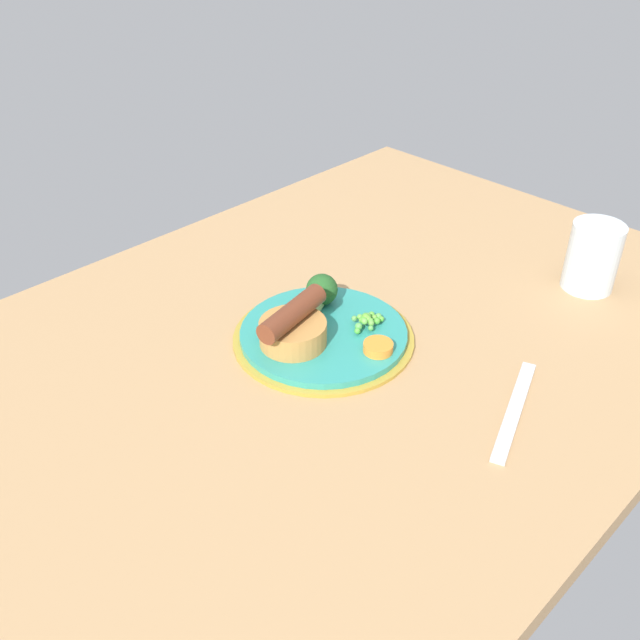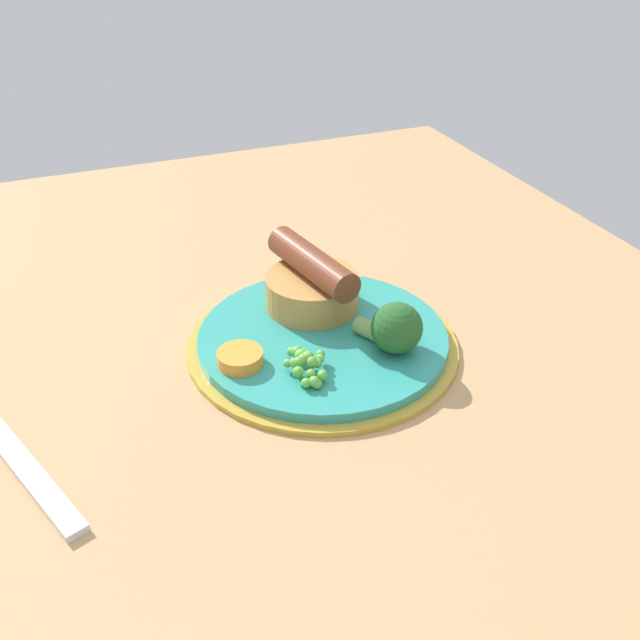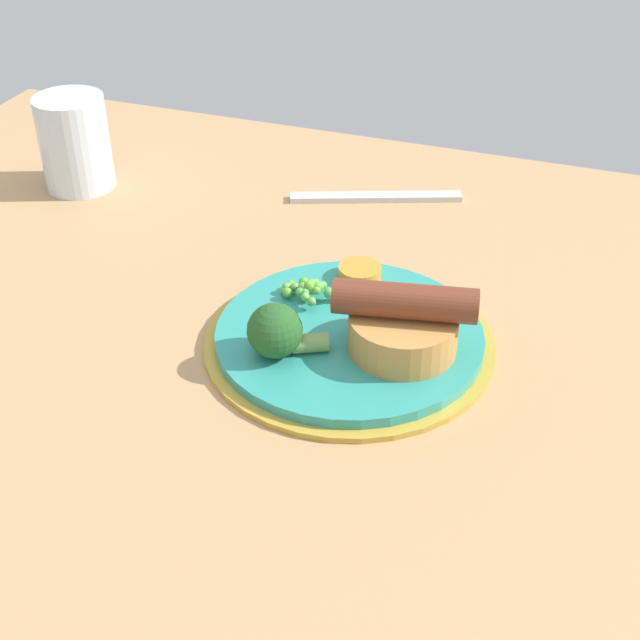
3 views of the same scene
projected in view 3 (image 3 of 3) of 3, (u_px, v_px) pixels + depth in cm
name	position (u px, v px, depth cm)	size (l,w,h in cm)	color
dining_table	(307.00, 345.00, 75.18)	(110.00, 80.00, 3.00)	tan
dinner_plate	(349.00, 339.00, 72.33)	(23.66, 23.66, 1.40)	#B79333
sausage_pudding	(403.00, 324.00, 68.57)	(11.36, 8.52, 5.86)	#BC8442
pea_pile	(308.00, 289.00, 75.20)	(5.34, 3.61, 1.91)	#56B14C
broccoli_floret_far	(277.00, 332.00, 68.25)	(6.22, 4.69, 4.34)	#235623
carrot_slice_0	(360.00, 272.00, 78.07)	(3.76, 3.76, 1.17)	orange
fork	(376.00, 197.00, 93.54)	(18.00, 1.60, 0.60)	silver
drinking_glass	(75.00, 143.00, 93.64)	(7.35, 7.35, 9.91)	silver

